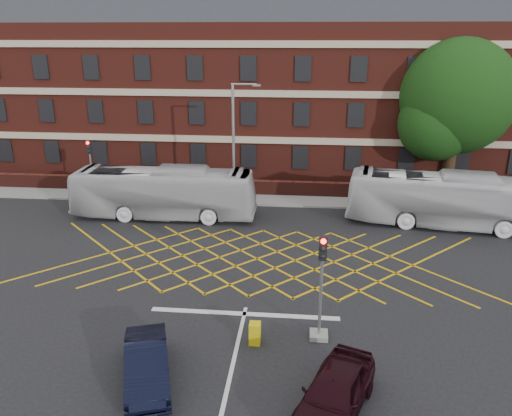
# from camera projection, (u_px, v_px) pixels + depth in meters

# --- Properties ---
(ground) EXTENTS (120.00, 120.00, 0.00)m
(ground) POSITION_uv_depth(u_px,v_px,m) (253.00, 276.00, 24.33)
(ground) COLOR black
(ground) RESTS_ON ground
(victorian_building) EXTENTS (51.00, 12.17, 20.40)m
(victorian_building) POSITION_uv_depth(u_px,v_px,m) (283.00, 76.00, 42.40)
(victorian_building) COLOR #5D2017
(victorian_building) RESTS_ON ground
(boundary_wall) EXTENTS (56.00, 0.50, 1.10)m
(boundary_wall) POSITION_uv_depth(u_px,v_px,m) (272.00, 188.00, 36.37)
(boundary_wall) COLOR #461812
(boundary_wall) RESTS_ON ground
(far_pavement) EXTENTS (60.00, 3.00, 0.12)m
(far_pavement) POSITION_uv_depth(u_px,v_px,m) (271.00, 199.00, 35.59)
(far_pavement) COLOR slate
(far_pavement) RESTS_ON ground
(box_junction_hatching) EXTENTS (8.22, 8.22, 0.02)m
(box_junction_hatching) POSITION_uv_depth(u_px,v_px,m) (257.00, 259.00, 26.21)
(box_junction_hatching) COLOR #CC990C
(box_junction_hatching) RESTS_ON ground
(stop_line) EXTENTS (8.00, 0.30, 0.02)m
(stop_line) POSITION_uv_depth(u_px,v_px,m) (244.00, 314.00, 21.04)
(stop_line) COLOR silver
(stop_line) RESTS_ON ground
(bus_left) EXTENTS (11.69, 2.78, 3.25)m
(bus_left) POSITION_uv_depth(u_px,v_px,m) (164.00, 193.00, 31.77)
(bus_left) COLOR silver
(bus_left) RESTS_ON ground
(bus_right) EXTENTS (12.20, 4.59, 3.32)m
(bus_right) POSITION_uv_depth(u_px,v_px,m) (447.00, 200.00, 30.26)
(bus_right) COLOR silver
(bus_right) RESTS_ON ground
(car_navy) EXTENTS (2.62, 4.31, 1.34)m
(car_navy) POSITION_uv_depth(u_px,v_px,m) (147.00, 364.00, 16.78)
(car_navy) COLOR black
(car_navy) RESTS_ON ground
(car_maroon) EXTENTS (3.22, 4.70, 1.49)m
(car_maroon) POSITION_uv_depth(u_px,v_px,m) (334.00, 393.00, 15.33)
(car_maroon) COLOR black
(car_maroon) RESTS_ON ground
(deciduous_tree) EXTENTS (8.28, 8.22, 11.07)m
(deciduous_tree) POSITION_uv_depth(u_px,v_px,m) (456.00, 104.00, 35.84)
(deciduous_tree) COLOR black
(deciduous_tree) RESTS_ON ground
(traffic_light_near) EXTENTS (0.70, 0.70, 4.27)m
(traffic_light_near) POSITION_uv_depth(u_px,v_px,m) (321.00, 297.00, 18.84)
(traffic_light_near) COLOR slate
(traffic_light_near) RESTS_ON ground
(traffic_light_far) EXTENTS (0.70, 0.70, 4.27)m
(traffic_light_far) POSITION_uv_depth(u_px,v_px,m) (92.00, 175.00, 35.12)
(traffic_light_far) COLOR slate
(traffic_light_far) RESTS_ON ground
(street_lamp) EXTENTS (2.25, 1.00, 8.30)m
(street_lamp) POSITION_uv_depth(u_px,v_px,m) (235.00, 169.00, 32.76)
(street_lamp) COLOR slate
(street_lamp) RESTS_ON ground
(direction_signs) EXTENTS (1.10, 0.16, 2.20)m
(direction_signs) POSITION_uv_depth(u_px,v_px,m) (107.00, 177.00, 36.19)
(direction_signs) COLOR gray
(direction_signs) RESTS_ON ground
(utility_cabinet) EXTENTS (0.43, 0.43, 0.87)m
(utility_cabinet) POSITION_uv_depth(u_px,v_px,m) (255.00, 333.00, 18.91)
(utility_cabinet) COLOR gold
(utility_cabinet) RESTS_ON ground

